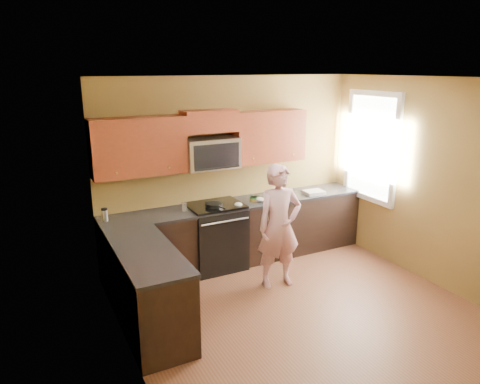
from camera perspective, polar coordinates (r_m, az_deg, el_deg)
floor at (r=5.45m, az=8.43°, el=-15.37°), size 4.00×4.00×0.00m
ceiling at (r=4.68m, az=9.79°, el=14.27°), size 4.00×4.00×0.00m
wall_back at (r=6.56m, az=-1.23°, el=2.97°), size 4.00×0.00×4.00m
wall_front at (r=3.60m, az=28.33°, el=-10.12°), size 4.00×0.00×4.00m
wall_left at (r=4.10m, az=-14.31°, el=-5.53°), size 0.00×4.00×4.00m
wall_right at (r=6.26m, az=24.07°, el=0.94°), size 0.00×4.00×4.00m
cabinet_back_run at (r=6.57m, az=-0.04°, el=-5.32°), size 4.00×0.60×0.88m
cabinet_left_run at (r=5.07m, az=-11.83°, el=-12.38°), size 0.60×1.60×0.88m
countertop_back at (r=6.41m, az=0.00°, el=-1.51°), size 4.00×0.62×0.04m
countertop_left at (r=4.88m, az=-12.02°, el=-7.59°), size 0.62×1.60×0.04m
stove at (r=6.37m, az=-3.15°, el=-5.69°), size 0.76×0.65×0.95m
microwave at (r=6.19m, az=-3.76°, el=3.12°), size 0.76×0.40×0.42m
upper_cab_left at (r=5.92m, az=-12.73°, el=2.15°), size 1.22×0.33×0.75m
upper_cab_right at (r=6.64m, az=3.59°, el=3.99°), size 1.12×0.33×0.75m
upper_cab_over_mw at (r=6.12m, az=-4.01°, el=9.13°), size 0.76×0.33×0.30m
window at (r=6.97m, az=16.63°, el=5.60°), size 0.06×1.06×1.66m
woman at (r=5.76m, az=5.08°, el=-4.45°), size 0.65×0.47×1.64m
frying_pan at (r=6.12m, az=-3.38°, el=-1.89°), size 0.33×0.46×0.05m
butter_tub at (r=6.46m, az=1.81°, el=-1.18°), size 0.14×0.14×0.08m
toast_slice at (r=6.47m, az=3.55°, el=-1.10°), size 0.11×0.11×0.01m
napkin_a at (r=6.19m, az=-0.21°, el=-1.64°), size 0.12×0.13×0.06m
napkin_b at (r=6.43m, az=2.62°, el=-0.98°), size 0.13×0.14×0.07m
dish_towel at (r=6.91m, az=9.51°, el=-0.04°), size 0.31×0.26×0.05m
travel_mug at (r=5.88m, az=-17.00°, el=-3.63°), size 0.10×0.10×0.17m
glass_c at (r=6.06m, az=-7.19°, el=-1.88°), size 0.07×0.07×0.12m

